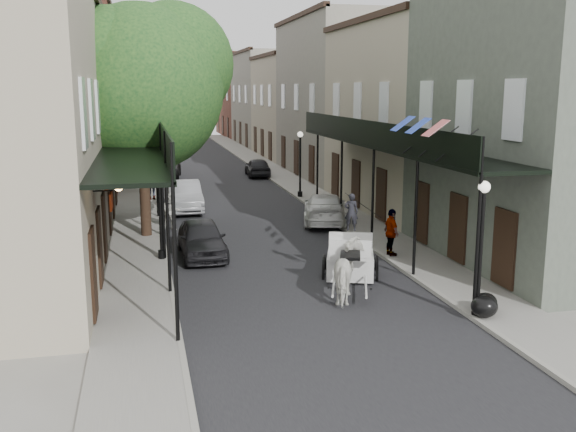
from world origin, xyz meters
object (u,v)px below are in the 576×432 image
horse (350,271)px  car_left_mid (184,196)px  tree_far (145,94)px  car_right_near (325,208)px  lamppost_right_near (481,247)px  pedestrian_walking (171,212)px  lamppost_left (160,206)px  car_left_near (202,238)px  carriage (351,241)px  pedestrian_sidewalk_left (151,182)px  car_right_far (258,167)px  car_left_far (165,170)px  tree_near (150,81)px  lamppost_right_far (300,163)px  pedestrian_sidewalk_right (391,232)px

horse → car_left_mid: 15.89m
tree_far → car_right_near: tree_far is taller
tree_far → car_left_mid: (1.65, -8.40, -5.07)m
lamppost_right_near → pedestrian_walking: size_ratio=2.19×
lamppost_right_near → tree_far: bearing=107.7°
lamppost_left → car_left_mid: bearing=81.3°
car_left_near → car_left_mid: car_left_mid is taller
tree_far → carriage: tree_far is taller
carriage → pedestrian_walking: size_ratio=1.76×
pedestrian_walking → pedestrian_sidewalk_left: pedestrian_sidewalk_left is taller
car_left_near → car_right_far: car_left_near is taller
lamppost_right_near → car_left_near: 10.82m
carriage → car_right_far: size_ratio=0.76×
car_right_far → tree_far: bearing=28.6°
tree_far → car_right_far: tree_far is taller
horse → car_left_far: 28.15m
car_left_mid → lamppost_left: bearing=-99.4°
pedestrian_sidewalk_left → car_left_mid: pedestrian_sidewalk_left is taller
tree_near → pedestrian_walking: tree_near is taller
lamppost_left → car_left_mid: size_ratio=0.80×
horse → car_right_far: (2.21, 27.46, -0.22)m
tree_near → lamppost_left: 6.10m
lamppost_right_far → car_left_near: lamppost_right_far is taller
lamppost_left → pedestrian_walking: size_ratio=2.19×
tree_near → lamppost_right_far: 12.24m
car_left_mid → car_left_far: bearing=91.8°
pedestrian_walking → car_right_far: pedestrian_walking is taller
lamppost_left → car_left_near: bearing=14.3°
pedestrian_sidewalk_left → pedestrian_sidewalk_right: (8.40, -14.47, -0.10)m
lamppost_right_near → car_right_far: lamppost_right_near is taller
tree_far → pedestrian_walking: tree_far is taller
pedestrian_walking → car_left_near: size_ratio=0.41×
car_left_near → car_left_far: (-0.52, 21.78, -0.07)m
horse → pedestrian_sidewalk_right: 5.11m
tree_near → lamppost_left: bearing=-88.7°
car_left_far → car_left_near: bearing=-82.3°
tree_near → pedestrian_walking: size_ratio=5.69×
carriage → pedestrian_sidewalk_right: (2.09, 1.53, -0.15)m
tree_far → lamppost_right_far: tree_far is taller
tree_far → pedestrian_walking: (0.75, -12.97, -4.99)m
lamppost_right_far → car_right_far: (-0.68, 9.81, -1.38)m
horse → car_left_mid: horse is taller
carriage → car_right_near: size_ratio=0.62×
pedestrian_sidewalk_right → car_right_far: size_ratio=0.45×
carriage → pedestrian_sidewalk_left: bearing=130.3°
carriage → car_right_near: 8.41m
lamppost_right_far → horse: (-2.88, -17.65, -1.16)m
car_right_far → carriage: bearing=90.2°
lamppost_right_near → pedestrian_sidewalk_right: (0.10, 6.50, -1.05)m
car_right_near → lamppost_right_far: bearing=-79.0°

